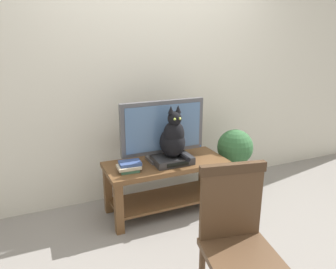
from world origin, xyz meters
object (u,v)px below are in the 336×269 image
tv_stand (166,177)px  cat (173,138)px  tv (163,129)px  media_box (172,160)px  wooden_chair (236,234)px  book_stack (129,166)px  potted_plant (235,154)px

tv_stand → cat: (0.04, -0.07, 0.41)m
tv → cat: (0.04, -0.13, -0.05)m
tv_stand → media_box: media_box is taller
wooden_chair → book_stack: bearing=102.7°
tv → wooden_chair: tv is taller
tv → potted_plant: 0.88m
media_box → cat: 0.22m
tv → media_box: size_ratio=2.28×
tv_stand → tv: tv is taller
potted_plant → book_stack: bearing=-175.6°
tv_stand → cat: bearing=-56.3°
tv → potted_plant: size_ratio=1.14×
wooden_chair → tv: bearing=85.7°
potted_plant → cat: bearing=-172.5°
cat → potted_plant: bearing=7.5°
wooden_chair → book_stack: (-0.27, 1.22, 0.01)m
tv → book_stack: size_ratio=3.71×
media_box → cat: cat is taller
tv_stand → book_stack: size_ratio=5.18×
book_stack → potted_plant: potted_plant is taller
wooden_chair → tv_stand: bearing=85.4°
book_stack → media_box: bearing=0.6°
wooden_chair → potted_plant: bearing=55.3°
tv → media_box: 0.30m
media_box → cat: size_ratio=0.73×
media_box → wooden_chair: wooden_chair is taller
media_box → potted_plant: bearing=6.5°
media_box → wooden_chair: bearing=-96.8°
tv → media_box: tv is taller
book_stack → potted_plant: 1.19m
cat → potted_plant: size_ratio=0.68×
media_box → potted_plant: potted_plant is taller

